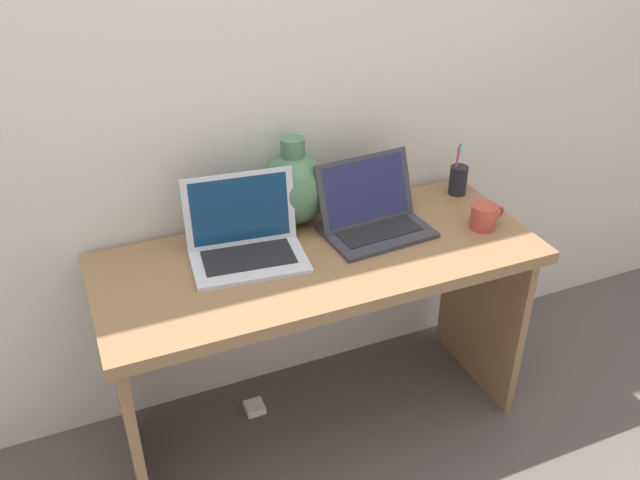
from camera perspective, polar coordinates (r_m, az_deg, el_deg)
ground_plane at (r=2.58m, az=-0.00°, el=-14.87°), size 6.00×6.00×0.00m
back_wall at (r=2.19m, az=-3.40°, el=13.67°), size 4.40×0.04×2.40m
desk at (r=2.21m, az=-0.00°, el=-4.65°), size 1.40×0.57×0.73m
laptop_left at (r=2.09m, az=-6.40°, el=0.36°), size 0.37×0.28×0.25m
laptop_right at (r=2.23m, az=4.36°, el=2.37°), size 0.36×0.27×0.23m
green_vase at (r=2.23m, az=-2.25°, el=4.50°), size 0.23×0.23×0.30m
coffee_mug at (r=2.30m, az=13.69°, el=1.95°), size 0.12×0.09×0.08m
pen_cup at (r=2.49m, az=11.58°, el=5.02°), size 0.06×0.06×0.19m
power_brick at (r=2.61m, az=-5.55°, el=-13.90°), size 0.07×0.07×0.03m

